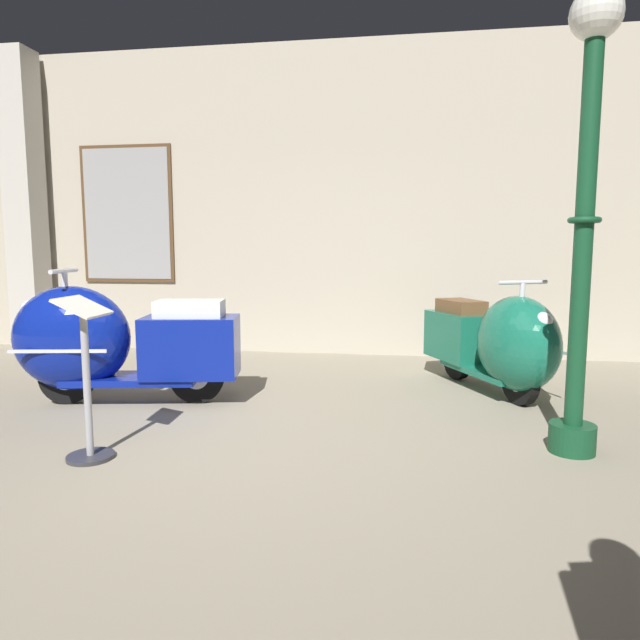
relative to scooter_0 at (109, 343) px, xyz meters
The scene contains 6 objects.
ground_plane 1.80m from the scooter_0, 34.99° to the right, with size 60.00×60.00×0.00m, color gray.
showroom_back_wall 3.14m from the scooter_0, 63.41° to the left, with size 18.00×0.63×3.62m.
scooter_0 is the anchor object (origin of this frame).
scooter_1 3.26m from the scooter_0, 13.20° to the left, with size 1.15×1.69×1.01m.
lamppost 3.63m from the scooter_0, 10.40° to the right, with size 0.30×0.30×2.73m.
info_stanchion 1.29m from the scooter_0, 66.42° to the right, with size 0.28×0.33×0.98m.
Camera 1 is at (0.97, -3.24, 1.26)m, focal length 31.86 mm.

